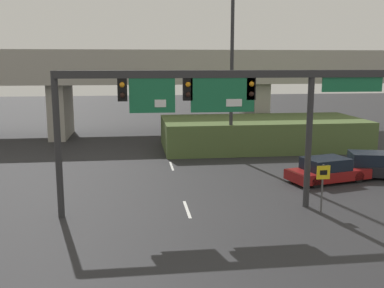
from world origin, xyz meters
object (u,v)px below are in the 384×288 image
signal_gantry (211,99)px  parked_sedan_near_right (327,170)px  speed_limit_sign (323,181)px  parked_sedan_mid_right (374,166)px  highway_light_pole_near (233,21)px

signal_gantry → parked_sedan_near_right: signal_gantry is taller
parked_sedan_near_right → signal_gantry: bearing=-164.9°
speed_limit_sign → parked_sedan_near_right: bearing=63.9°
speed_limit_sign → parked_sedan_mid_right: (5.55, 5.57, -0.76)m
highway_light_pole_near → parked_sedan_mid_right: highway_light_pole_near is taller
signal_gantry → speed_limit_sign: 6.08m
highway_light_pole_near → parked_sedan_near_right: size_ratio=3.65×
signal_gantry → parked_sedan_mid_right: size_ratio=2.88×
signal_gantry → parked_sedan_near_right: (7.25, 4.07, -4.38)m
speed_limit_sign → parked_sedan_near_right: size_ratio=0.45×
highway_light_pole_near → parked_sedan_near_right: 11.84m
speed_limit_sign → parked_sedan_mid_right: speed_limit_sign is taller
signal_gantry → parked_sedan_mid_right: signal_gantry is taller
parked_sedan_near_right → speed_limit_sign: bearing=-130.4°
highway_light_pole_near → parked_sedan_near_right: bearing=-60.9°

